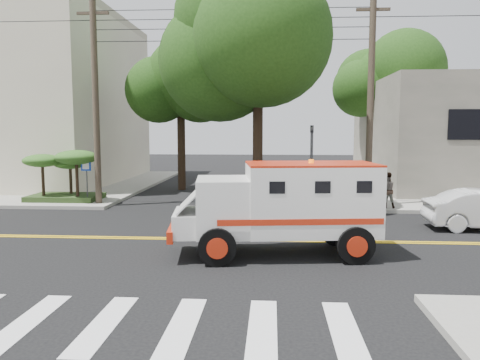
{
  "coord_description": "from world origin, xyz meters",
  "views": [
    {
      "loc": [
        2.15,
        -14.24,
        3.42
      ],
      "look_at": [
        0.99,
        2.56,
        1.6
      ],
      "focal_mm": 35.0,
      "sensor_mm": 36.0,
      "label": 1
    }
  ],
  "objects": [
    {
      "name": "ground",
      "position": [
        0.0,
        0.0,
        0.0
      ],
      "size": [
        100.0,
        100.0,
        0.0
      ],
      "primitive_type": "plane",
      "color": "black",
      "rests_on": "ground"
    },
    {
      "name": "accessibility_sign",
      "position": [
        -6.2,
        6.17,
        1.37
      ],
      "size": [
        0.45,
        0.1,
        2.02
      ],
      "color": "#3F3F42",
      "rests_on": "ground"
    },
    {
      "name": "armored_truck",
      "position": [
        2.49,
        -1.63,
        1.44
      ],
      "size": [
        5.74,
        2.79,
        2.52
      ],
      "rotation": [
        0.0,
        0.0,
        0.12
      ],
      "color": "silver",
      "rests_on": "ground"
    },
    {
      "name": "pedestrian_b",
      "position": [
        6.94,
        5.5,
        0.9
      ],
      "size": [
        0.77,
        0.62,
        1.5
      ],
      "primitive_type": "imported",
      "rotation": [
        0.0,
        0.0,
        3.21
      ],
      "color": "gray",
      "rests_on": "sidewalk_ne"
    },
    {
      "name": "tree_right",
      "position": [
        8.84,
        15.77,
        6.09
      ],
      "size": [
        4.8,
        4.5,
        8.2
      ],
      "color": "black",
      "rests_on": "ground"
    },
    {
      "name": "sidewalk_ne",
      "position": [
        13.5,
        13.5,
        0.07
      ],
      "size": [
        17.0,
        17.0,
        0.15
      ],
      "primitive_type": "cube",
      "color": "gray",
      "rests_on": "ground"
    },
    {
      "name": "tree_left",
      "position": [
        -2.68,
        11.79,
        5.73
      ],
      "size": [
        4.48,
        4.2,
        7.7
      ],
      "color": "black",
      "rests_on": "ground"
    },
    {
      "name": "utility_pole_right",
      "position": [
        6.3,
        6.2,
        4.5
      ],
      "size": [
        0.28,
        0.28,
        9.0
      ],
      "primitive_type": "cylinder",
      "color": "#382D23",
      "rests_on": "ground"
    },
    {
      "name": "sidewalk_nw",
      "position": [
        -13.5,
        13.5,
        0.07
      ],
      "size": [
        17.0,
        17.0,
        0.15
      ],
      "primitive_type": "cube",
      "color": "gray",
      "rests_on": "ground"
    },
    {
      "name": "traffic_signal",
      "position": [
        3.8,
        5.6,
        2.23
      ],
      "size": [
        0.15,
        0.18,
        3.6
      ],
      "color": "#3F3F42",
      "rests_on": "ground"
    },
    {
      "name": "pedestrian_a",
      "position": [
        6.61,
        6.22,
        0.93
      ],
      "size": [
        0.59,
        0.4,
        1.56
      ],
      "primitive_type": "imported",
      "rotation": [
        0.0,
        0.0,
        3.2
      ],
      "color": "gray",
      "rests_on": "sidewalk_ne"
    },
    {
      "name": "tree_main",
      "position": [
        1.94,
        6.21,
        7.2
      ],
      "size": [
        6.08,
        5.7,
        9.85
      ],
      "color": "black",
      "rests_on": "ground"
    },
    {
      "name": "palm_planter",
      "position": [
        -7.44,
        6.62,
        1.65
      ],
      "size": [
        3.52,
        2.63,
        2.36
      ],
      "color": "#1E3314",
      "rests_on": "sidewalk_nw"
    },
    {
      "name": "utility_pole_left",
      "position": [
        -5.6,
        6.0,
        4.5
      ],
      "size": [
        0.28,
        0.28,
        9.0
      ],
      "primitive_type": "cylinder",
      "color": "#382D23",
      "rests_on": "ground"
    }
  ]
}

